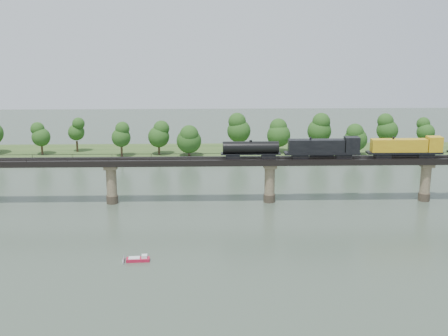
{
  "coord_description": "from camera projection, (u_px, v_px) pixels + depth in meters",
  "views": [
    {
      "loc": [
        -15.36,
        -106.89,
        43.37
      ],
      "look_at": [
        -11.61,
        30.0,
        9.0
      ],
      "focal_mm": 45.0,
      "sensor_mm": 36.0,
      "label": 1
    }
  ],
  "objects": [
    {
      "name": "ground",
      "position": [
        285.0,
        246.0,
        114.61
      ],
      "size": [
        400.0,
        400.0,
        0.0
      ],
      "primitive_type": "plane",
      "color": "#354436",
      "rests_on": "ground"
    },
    {
      "name": "bridge_superstructure",
      "position": [
        270.0,
        157.0,
        140.82
      ],
      "size": [
        220.0,
        4.9,
        0.75
      ],
      "color": "black",
      "rests_on": "bridge"
    },
    {
      "name": "motorboat",
      "position": [
        138.0,
        259.0,
        107.09
      ],
      "size": [
        4.5,
        1.84,
        1.24
      ],
      "rotation": [
        0.0,
        0.0,
        0.06
      ],
      "color": "#AF1431",
      "rests_on": "ground"
    },
    {
      "name": "freight_train",
      "position": [
        378.0,
        148.0,
        141.0
      ],
      "size": [
        76.7,
        2.99,
        5.28
      ],
      "color": "black",
      "rests_on": "bridge"
    },
    {
      "name": "far_treeline",
      "position": [
        230.0,
        132.0,
        190.31
      ],
      "size": [
        289.06,
        17.54,
        13.6
      ],
      "color": "#382619",
      "rests_on": "far_bank"
    },
    {
      "name": "far_bank",
      "position": [
        253.0,
        152.0,
        196.82
      ],
      "size": [
        300.0,
        24.0,
        1.6
      ],
      "primitive_type": "cube",
      "color": "#324E1F",
      "rests_on": "ground"
    },
    {
      "name": "bridge",
      "position": [
        270.0,
        181.0,
        142.36
      ],
      "size": [
        236.0,
        30.0,
        11.5
      ],
      "color": "#473A2D",
      "rests_on": "ground"
    }
  ]
}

